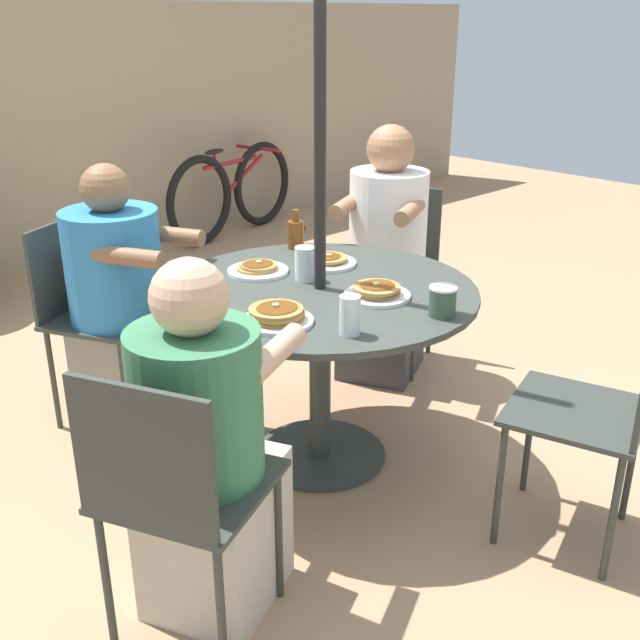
# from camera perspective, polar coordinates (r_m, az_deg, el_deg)

# --- Properties ---
(ground_plane) EXTENTS (12.00, 12.00, 0.00)m
(ground_plane) POSITION_cam_1_polar(r_m,az_deg,el_deg) (3.09, 0.00, -10.24)
(ground_plane) COLOR tan
(patio_table) EXTENTS (1.17, 1.17, 0.72)m
(patio_table) POSITION_cam_1_polar(r_m,az_deg,el_deg) (2.82, 0.00, 0.10)
(patio_table) COLOR #383D38
(patio_table) RESTS_ON ground
(umbrella_pole) EXTENTS (0.04, 0.04, 2.31)m
(umbrella_pole) POSITION_cam_1_polar(r_m,az_deg,el_deg) (2.66, 0.00, 11.28)
(umbrella_pole) COLOR black
(umbrella_pole) RESTS_ON ground
(patio_chair_north) EXTENTS (0.56, 0.56, 0.87)m
(patio_chair_north) POSITION_cam_1_polar(r_m,az_deg,el_deg) (3.78, 5.68, 4.48)
(patio_chair_north) COLOR #333833
(patio_chair_north) RESTS_ON ground
(diner_north) EXTENTS (0.58, 0.53, 1.20)m
(diner_north) POSITION_cam_1_polar(r_m,az_deg,el_deg) (3.62, 4.98, 4.22)
(diner_north) COLOR #3D3D42
(diner_north) RESTS_ON ground
(patio_chair_east) EXTENTS (0.56, 0.56, 0.87)m
(patio_chair_east) POSITION_cam_1_polar(r_m,az_deg,el_deg) (3.33, -17.09, 1.06)
(patio_chair_east) COLOR #333833
(patio_chair_east) RESTS_ON ground
(diner_east) EXTENTS (0.55, 0.59, 1.13)m
(diner_east) POSITION_cam_1_polar(r_m,az_deg,el_deg) (3.23, -14.64, 0.52)
(diner_east) COLOR gray
(diner_east) RESTS_ON ground
(patio_chair_south) EXTENTS (0.55, 0.55, 0.87)m
(patio_chair_south) POSITION_cam_1_polar(r_m,az_deg,el_deg) (2.04, -11.08, -12.43)
(patio_chair_south) COLOR #333833
(patio_chair_south) RESTS_ON ground
(diner_south) EXTENTS (0.57, 0.52, 1.10)m
(diner_south) POSITION_cam_1_polar(r_m,az_deg,el_deg) (2.17, -8.65, -10.51)
(diner_south) COLOR beige
(diner_south) RESTS_ON ground
(patio_chair_west) EXTENTS (0.52, 0.52, 0.87)m
(patio_chair_west) POSITION_cam_1_polar(r_m,az_deg,el_deg) (2.55, 20.81, -6.07)
(patio_chair_west) COLOR #333833
(patio_chair_west) RESTS_ON ground
(pancake_plate_a) EXTENTS (0.24, 0.24, 0.05)m
(pancake_plate_a) POSITION_cam_1_polar(r_m,az_deg,el_deg) (2.95, -4.76, 3.89)
(pancake_plate_a) COLOR white
(pancake_plate_a) RESTS_ON patio_table
(pancake_plate_b) EXTENTS (0.24, 0.24, 0.06)m
(pancake_plate_b) POSITION_cam_1_polar(r_m,az_deg,el_deg) (2.68, 4.36, 2.13)
(pancake_plate_b) COLOR white
(pancake_plate_b) RESTS_ON patio_table
(pancake_plate_c) EXTENTS (0.24, 0.24, 0.07)m
(pancake_plate_c) POSITION_cam_1_polar(r_m,az_deg,el_deg) (2.45, -3.28, 0.30)
(pancake_plate_c) COLOR white
(pancake_plate_c) RESTS_ON patio_table
(pancake_plate_d) EXTENTS (0.24, 0.24, 0.05)m
(pancake_plate_d) POSITION_cam_1_polar(r_m,az_deg,el_deg) (3.03, 0.53, 4.49)
(pancake_plate_d) COLOR white
(pancake_plate_d) RESTS_ON patio_table
(syrup_bottle) EXTENTS (0.09, 0.07, 0.17)m
(syrup_bottle) POSITION_cam_1_polar(r_m,az_deg,el_deg) (3.24, -1.84, 6.61)
(syrup_bottle) COLOR brown
(syrup_bottle) RESTS_ON patio_table
(coffee_cup) EXTENTS (0.09, 0.09, 0.10)m
(coffee_cup) POSITION_cam_1_polar(r_m,az_deg,el_deg) (2.53, 9.32, 1.42)
(coffee_cup) COLOR #33513D
(coffee_cup) RESTS_ON patio_table
(drinking_glass_a) EXTENTS (0.08, 0.08, 0.13)m
(drinking_glass_a) POSITION_cam_1_polar(r_m,az_deg,el_deg) (2.84, -1.15, 4.31)
(drinking_glass_a) COLOR silver
(drinking_glass_a) RESTS_ON patio_table
(drinking_glass_b) EXTENTS (0.07, 0.07, 0.13)m
(drinking_glass_b) POSITION_cam_1_polar(r_m,az_deg,el_deg) (2.35, 2.29, 0.36)
(drinking_glass_b) COLOR silver
(drinking_glass_b) RESTS_ON patio_table
(bicycle) EXTENTS (1.43, 0.47, 0.71)m
(bicycle) POSITION_cam_1_polar(r_m,az_deg,el_deg) (6.10, -6.68, 9.75)
(bicycle) COLOR black
(bicycle) RESTS_ON ground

